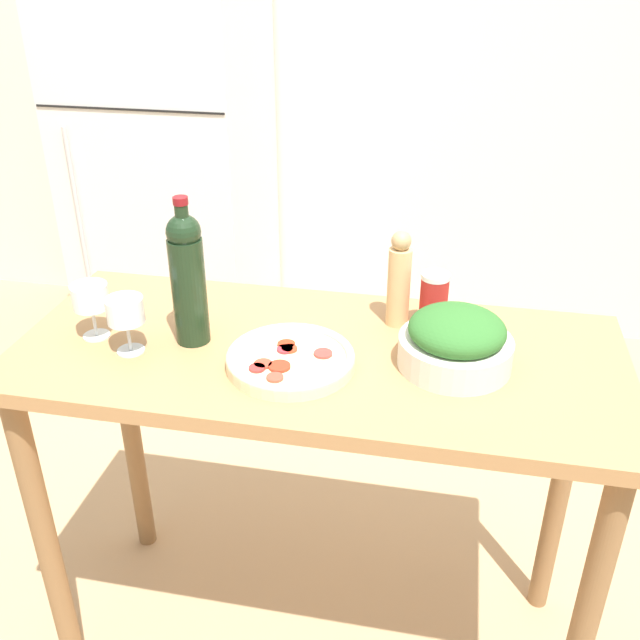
{
  "coord_description": "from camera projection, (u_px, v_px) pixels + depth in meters",
  "views": [
    {
      "loc": [
        0.28,
        -1.35,
        1.77
      ],
      "look_at": [
        0.0,
        0.03,
        1.01
      ],
      "focal_mm": 40.0,
      "sensor_mm": 36.0,
      "label": 1
    }
  ],
  "objects": [
    {
      "name": "ground_plane",
      "position": [
        318.0,
        632.0,
        2.06
      ],
      "size": [
        14.0,
        14.0,
        0.0
      ],
      "primitive_type": "plane",
      "color": "tan"
    },
    {
      "name": "wall_back",
      "position": [
        408.0,
        56.0,
        3.17
      ],
      "size": [
        6.4,
        0.08,
        2.6
      ],
      "color": "silver",
      "rests_on": "ground_plane"
    },
    {
      "name": "refrigerator",
      "position": [
        172.0,
        174.0,
        3.22
      ],
      "size": [
        0.79,
        0.74,
        1.64
      ],
      "color": "silver",
      "rests_on": "ground_plane"
    },
    {
      "name": "prep_counter",
      "position": [
        317.0,
        404.0,
        1.68
      ],
      "size": [
        1.38,
        0.6,
        0.95
      ],
      "color": "#A87A4C",
      "rests_on": "ground_plane"
    },
    {
      "name": "wine_bottle",
      "position": [
        188.0,
        276.0,
        1.57
      ],
      "size": [
        0.08,
        0.08,
        0.34
      ],
      "color": "black",
      "rests_on": "prep_counter"
    },
    {
      "name": "wine_glass_near",
      "position": [
        125.0,
        313.0,
        1.55
      ],
      "size": [
        0.08,
        0.08,
        0.13
      ],
      "color": "silver",
      "rests_on": "prep_counter"
    },
    {
      "name": "wine_glass_far",
      "position": [
        90.0,
        299.0,
        1.61
      ],
      "size": [
        0.08,
        0.08,
        0.13
      ],
      "color": "silver",
      "rests_on": "prep_counter"
    },
    {
      "name": "pepper_mill",
      "position": [
        399.0,
        281.0,
        1.66
      ],
      "size": [
        0.05,
        0.05,
        0.24
      ],
      "color": "tan",
      "rests_on": "prep_counter"
    },
    {
      "name": "salad_bowl",
      "position": [
        456.0,
        341.0,
        1.52
      ],
      "size": [
        0.24,
        0.24,
        0.13
      ],
      "color": "silver",
      "rests_on": "prep_counter"
    },
    {
      "name": "homemade_pizza",
      "position": [
        290.0,
        359.0,
        1.54
      ],
      "size": [
        0.28,
        0.28,
        0.03
      ],
      "color": "beige",
      "rests_on": "prep_counter"
    },
    {
      "name": "salt_canister",
      "position": [
        434.0,
        301.0,
        1.66
      ],
      "size": [
        0.07,
        0.07,
        0.14
      ],
      "color": "#B2231E",
      "rests_on": "prep_counter"
    }
  ]
}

